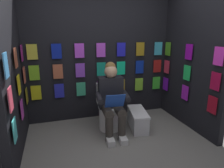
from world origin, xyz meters
name	(u,v)px	position (x,y,z in m)	size (l,w,h in m)	color
ground_plane	(132,164)	(0.00, 0.00, 0.00)	(30.00, 30.00, 0.00)	gray
display_wall_back	(100,56)	(0.00, -1.66, 1.22)	(2.85, 0.14, 2.44)	black
display_wall_left	(192,58)	(-1.43, -0.81, 1.22)	(0.14, 1.61, 2.44)	black
display_wall_right	(10,67)	(1.43, -0.81, 1.22)	(0.14, 1.61, 2.44)	black
toilet	(109,110)	(-0.02, -1.10, 0.33)	(0.42, 0.57, 0.77)	white
person_reading	(112,99)	(0.00, -0.88, 0.60)	(0.55, 0.71, 1.19)	black
comic_longbox_near	(138,119)	(-0.48, -0.90, 0.17)	(0.39, 0.67, 0.33)	silver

